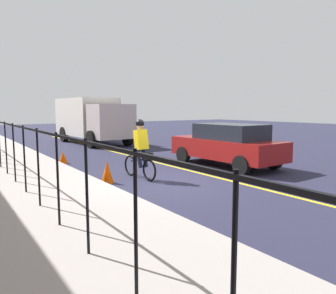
{
  "coord_description": "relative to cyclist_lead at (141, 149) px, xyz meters",
  "views": [
    {
      "loc": [
        -7.94,
        5.35,
        2.14
      ],
      "look_at": [
        0.05,
        -0.15,
        1.0
      ],
      "focal_mm": 35.03,
      "sensor_mm": 36.0,
      "label": 1
    }
  ],
  "objects": [
    {
      "name": "ground_plane",
      "position": [
        -0.65,
        -0.44,
        -0.91
      ],
      "size": [
        80.0,
        80.0,
        0.0
      ],
      "primitive_type": "plane",
      "color": "#26263C"
    },
    {
      "name": "lane_line_centre",
      "position": [
        -0.65,
        -2.04,
        -0.91
      ],
      "size": [
        36.0,
        0.12,
        0.01
      ],
      "primitive_type": "cube",
      "color": "yellow",
      "rests_on": "ground"
    },
    {
      "name": "sidewalk",
      "position": [
        -0.65,
        2.96,
        -0.84
      ],
      "size": [
        40.0,
        3.2,
        0.15
      ],
      "primitive_type": "cube",
      "color": "#A39A94",
      "rests_on": "ground"
    },
    {
      "name": "iron_fence",
      "position": [
        0.35,
        3.36,
        0.37
      ],
      "size": [
        20.41,
        0.04,
        1.6
      ],
      "color": "black",
      "rests_on": "sidewalk"
    },
    {
      "name": "cyclist_lead",
      "position": [
        0.0,
        0.0,
        0.0
      ],
      "size": [
        1.71,
        0.38,
        1.83
      ],
      "rotation": [
        0.0,
        0.0,
        0.07
      ],
      "color": "black",
      "rests_on": "ground"
    },
    {
      "name": "patrol_sedan",
      "position": [
        0.13,
        -3.78,
        -0.09
      ],
      "size": [
        4.46,
        2.04,
        1.58
      ],
      "rotation": [
        0.0,
        0.0,
        0.03
      ],
      "color": "maroon",
      "rests_on": "ground"
    },
    {
      "name": "box_truck_background",
      "position": [
        10.84,
        -2.72,
        0.64
      ],
      "size": [
        6.79,
        2.73,
        2.78
      ],
      "rotation": [
        0.0,
        0.0,
        3.18
      ],
      "color": "silver",
      "rests_on": "ground"
    },
    {
      "name": "traffic_cone_near",
      "position": [
        4.21,
        1.1,
        -0.68
      ],
      "size": [
        0.36,
        0.36,
        0.47
      ],
      "primitive_type": "cone",
      "color": "#F75403",
      "rests_on": "ground"
    },
    {
      "name": "traffic_cone_far",
      "position": [
        0.07,
        1.08,
        -0.59
      ],
      "size": [
        0.36,
        0.36,
        0.64
      ],
      "primitive_type": "cone",
      "color": "#E94C04",
      "rests_on": "ground"
    }
  ]
}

